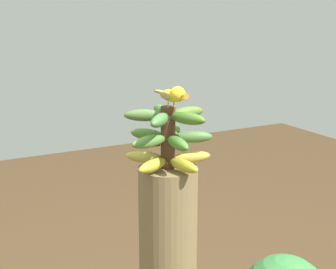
# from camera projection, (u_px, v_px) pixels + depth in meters

# --- Properties ---
(banana_bunch) EXTENTS (0.33, 0.32, 0.22)m
(banana_bunch) POSITION_uv_depth(u_px,v_px,m) (168.00, 138.00, 1.79)
(banana_bunch) COLOR #4C2D1E
(banana_bunch) RESTS_ON banana_tree
(perched_bird) EXTENTS (0.06, 0.20, 0.08)m
(perched_bird) POSITION_uv_depth(u_px,v_px,m) (174.00, 95.00, 1.72)
(perched_bird) COLOR #C68933
(perched_bird) RESTS_ON banana_bunch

